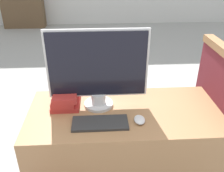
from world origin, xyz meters
TOP-DOWN VIEW (x-y plane):
  - desk at (0.00, 0.30)m, footprint 1.25×0.59m
  - carrel_divider at (0.65, 0.35)m, footprint 0.07×0.69m
  - monitor at (-0.17, 0.38)m, footprint 0.63×0.19m
  - keyboard at (-0.16, 0.16)m, footprint 0.34×0.14m
  - mouse at (0.08, 0.18)m, footprint 0.07×0.09m
  - book_stack at (-0.39, 0.40)m, footprint 0.18×0.25m

SIDE VIEW (x-z plane):
  - desk at x=0.00m, z-range 0.00..0.73m
  - carrel_divider at x=0.65m, z-range 0.01..1.12m
  - keyboard at x=-0.16m, z-range 0.73..0.75m
  - mouse at x=0.08m, z-range 0.73..0.76m
  - book_stack at x=-0.39m, z-range 0.73..0.83m
  - monitor at x=-0.17m, z-range 0.74..1.26m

